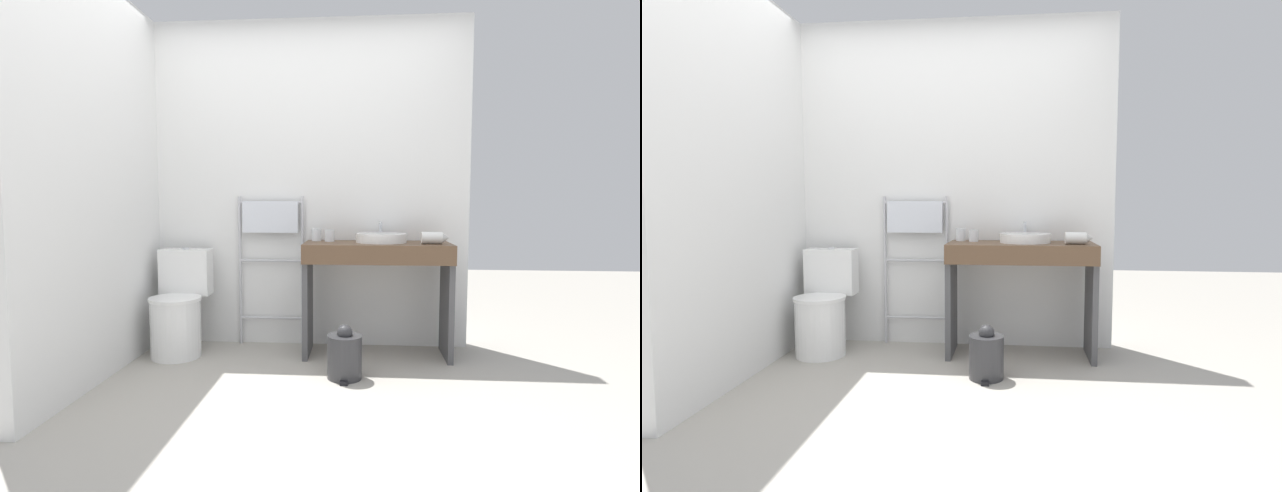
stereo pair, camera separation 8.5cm
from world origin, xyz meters
TOP-DOWN VIEW (x-y plane):
  - ground_plane at (0.00, 0.00)m, footprint 12.00×12.00m
  - wall_back at (0.00, 1.47)m, footprint 2.56×0.12m
  - wall_side at (-1.22, 0.71)m, footprint 0.12×2.10m
  - toilet at (-0.89, 1.07)m, footprint 0.38×0.52m
  - towel_radiator at (-0.25, 1.36)m, footprint 0.52×0.06m
  - vanity_counter at (0.57, 1.15)m, footprint 1.06×0.48m
  - sink_basin at (0.60, 1.20)m, footprint 0.37×0.37m
  - faucet at (0.60, 1.36)m, footprint 0.02×0.10m
  - cup_near_wall at (0.12, 1.31)m, footprint 0.07×0.07m
  - cup_near_edge at (0.22, 1.25)m, footprint 0.07×0.07m
  - hair_dryer at (0.96, 1.10)m, footprint 0.19×0.17m
  - trash_bin at (0.36, 0.65)m, footprint 0.22×0.26m

SIDE VIEW (x-z plane):
  - ground_plane at x=0.00m, z-range 0.00..0.00m
  - trash_bin at x=0.36m, z-range -0.02..0.32m
  - toilet at x=-0.89m, z-range -0.06..0.72m
  - vanity_counter at x=0.57m, z-range 0.16..0.99m
  - sink_basin at x=0.60m, z-range 0.84..0.90m
  - hair_dryer at x=0.96m, z-range 0.83..0.92m
  - cup_near_edge at x=0.22m, z-range 0.83..0.92m
  - towel_radiator at x=-0.25m, z-range 0.29..1.46m
  - cup_near_wall at x=0.12m, z-range 0.83..0.93m
  - faucet at x=0.60m, z-range 0.85..1.00m
  - wall_back at x=0.00m, z-range 0.00..2.52m
  - wall_side at x=-1.22m, z-range 0.00..2.52m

